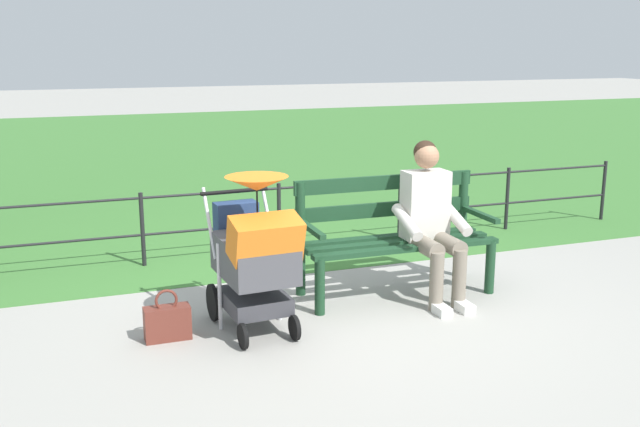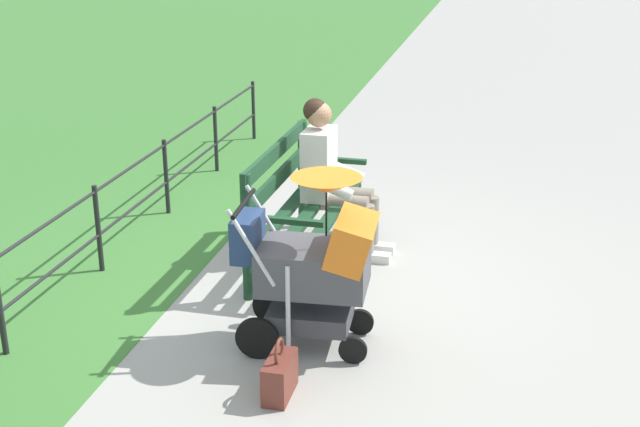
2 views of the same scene
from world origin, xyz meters
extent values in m
plane|color=#9E9B93|center=(0.00, 0.00, 0.00)|extent=(60.00, 60.00, 0.00)
cube|color=#3D7533|center=(0.00, -8.80, 0.00)|extent=(40.00, 16.00, 0.01)
cube|color=#193D23|center=(-0.54, -0.18, 0.45)|extent=(1.60, 0.13, 0.04)
cube|color=#193D23|center=(-0.54, 0.00, 0.45)|extent=(1.60, 0.13, 0.04)
cube|color=#193D23|center=(-0.54, 0.18, 0.45)|extent=(1.60, 0.13, 0.04)
cube|color=#193D23|center=(-0.54, -0.28, 0.67)|extent=(1.60, 0.06, 0.12)
cube|color=#193D23|center=(-0.54, -0.28, 0.90)|extent=(1.60, 0.06, 0.12)
cylinder|color=#193D23|center=(-1.29, 0.21, 0.23)|extent=(0.08, 0.08, 0.45)
cylinder|color=#193D23|center=(-1.29, -0.27, 0.47)|extent=(0.08, 0.08, 0.95)
cube|color=#193D23|center=(-1.29, 0.01, 0.63)|extent=(0.06, 0.56, 0.04)
cylinder|color=#193D23|center=(0.21, 0.19, 0.23)|extent=(0.08, 0.08, 0.45)
cylinder|color=#193D23|center=(0.21, -0.29, 0.47)|extent=(0.08, 0.08, 0.95)
cube|color=#193D23|center=(0.21, -0.01, 0.63)|extent=(0.06, 0.56, 0.04)
cylinder|color=slate|center=(-0.87, 0.22, 0.47)|extent=(0.15, 0.40, 0.14)
cylinder|color=slate|center=(-0.67, 0.22, 0.47)|extent=(0.15, 0.40, 0.14)
cylinder|color=slate|center=(-0.87, 0.42, 0.24)|extent=(0.11, 0.11, 0.47)
cylinder|color=slate|center=(-0.67, 0.42, 0.24)|extent=(0.11, 0.11, 0.47)
cube|color=silver|center=(-0.87, 0.50, 0.04)|extent=(0.10, 0.22, 0.07)
cube|color=silver|center=(-0.67, 0.50, 0.04)|extent=(0.10, 0.22, 0.07)
cube|color=beige|center=(-0.77, 0.00, 0.75)|extent=(0.36, 0.23, 0.56)
cylinder|color=beige|center=(-0.99, 0.12, 0.65)|extent=(0.10, 0.43, 0.23)
cylinder|color=beige|center=(-0.55, 0.12, 0.65)|extent=(0.10, 0.43, 0.23)
sphere|color=#A37556|center=(-0.77, 0.00, 1.15)|extent=(0.20, 0.20, 0.20)
sphere|color=black|center=(-0.77, -0.03, 1.18)|extent=(0.19, 0.19, 0.19)
cylinder|color=black|center=(0.55, -0.01, 0.14)|extent=(0.05, 0.28, 0.28)
cylinder|color=black|center=(1.01, 0.02, 0.14)|extent=(0.05, 0.28, 0.28)
cylinder|color=black|center=(0.55, 0.59, 0.09)|extent=(0.04, 0.18, 0.18)
cylinder|color=black|center=(0.93, 0.62, 0.09)|extent=(0.04, 0.18, 0.18)
cube|color=#38383D|center=(0.76, 0.31, 0.22)|extent=(0.45, 0.55, 0.12)
cylinder|color=silver|center=(0.54, 0.19, 0.33)|extent=(0.03, 0.03, 0.65)
cylinder|color=silver|center=(1.00, 0.22, 0.33)|extent=(0.03, 0.03, 0.65)
cube|color=#47474C|center=(0.76, 0.33, 0.55)|extent=(0.50, 0.71, 0.28)
cube|color=orange|center=(0.74, 0.57, 0.75)|extent=(0.50, 0.33, 0.33)
cylinder|color=black|center=(0.79, -0.11, 0.95)|extent=(0.52, 0.06, 0.03)
cylinder|color=silver|center=(0.55, -0.03, 0.75)|extent=(0.05, 0.30, 0.49)
cylinder|color=silver|center=(1.01, 0.00, 0.75)|extent=(0.05, 0.30, 0.49)
cone|color=orange|center=(0.75, 0.41, 1.10)|extent=(0.47, 0.47, 0.10)
cylinder|color=black|center=(0.75, 0.41, 0.92)|extent=(0.01, 0.01, 0.30)
cube|color=navy|center=(0.79, -0.09, 0.73)|extent=(0.33, 0.18, 0.28)
cube|color=brown|center=(1.39, 0.27, 0.12)|extent=(0.32, 0.14, 0.24)
torus|color=brown|center=(1.39, 0.27, 0.29)|extent=(0.16, 0.02, 0.16)
cylinder|color=black|center=(-3.98, -1.56, 0.35)|extent=(0.04, 0.04, 0.70)
cylinder|color=black|center=(-2.65, -1.56, 0.35)|extent=(0.04, 0.04, 0.70)
cylinder|color=black|center=(-1.33, -1.56, 0.35)|extent=(0.04, 0.04, 0.70)
cylinder|color=black|center=(0.00, -1.56, 0.35)|extent=(0.04, 0.04, 0.70)
cylinder|color=black|center=(1.33, -1.56, 0.35)|extent=(0.04, 0.04, 0.70)
cylinder|color=black|center=(0.00, -1.56, 0.65)|extent=(7.95, 0.02, 0.02)
cylinder|color=black|center=(0.00, -1.56, 0.30)|extent=(7.95, 0.02, 0.02)
camera|label=1|loc=(2.04, 5.16, 2.04)|focal=40.95mm
camera|label=2|loc=(5.50, 1.48, 2.73)|focal=47.68mm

